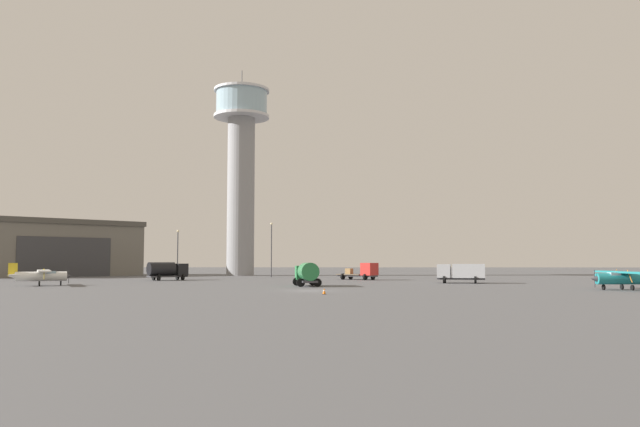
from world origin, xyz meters
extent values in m
plane|color=#545456|center=(0.00, 0.00, 0.00)|extent=(400.00, 400.00, 0.00)
cylinder|color=gray|center=(-17.56, 61.32, 16.28)|extent=(5.59, 5.59, 32.56)
cylinder|color=silver|center=(-17.56, 61.32, 32.86)|extent=(11.46, 11.46, 0.60)
cylinder|color=#99B7C6|center=(-17.56, 61.32, 35.64)|extent=(10.54, 10.54, 4.95)
cylinder|color=silver|center=(-17.56, 61.32, 38.37)|extent=(11.46, 11.46, 0.50)
cylinder|color=#38383D|center=(-17.56, 61.32, 40.62)|extent=(0.16, 0.16, 4.00)
cube|color=#6B665B|center=(-54.41, 55.70, 4.98)|extent=(34.10, 33.85, 9.96)
cube|color=#4A4740|center=(-54.41, 55.70, 10.46)|extent=(34.95, 34.70, 1.00)
cube|color=#38383A|center=(-48.63, 49.78, 3.74)|extent=(12.55, 12.27, 7.47)
cylinder|color=teal|center=(33.68, 2.80, 1.19)|extent=(6.17, 1.64, 1.21)
cone|color=#38383D|center=(30.40, 2.57, 1.19)|extent=(0.94, 0.91, 0.85)
cube|color=#38383D|center=(30.40, 2.57, 1.19)|extent=(0.07, 0.10, 1.86)
cube|color=teal|center=(33.38, 2.78, 1.90)|extent=(2.15, 9.86, 0.20)
cylinder|color=orange|center=(33.27, 4.34, 1.50)|extent=(0.15, 0.96, 1.33)
cylinder|color=orange|center=(33.49, 1.22, 1.50)|extent=(0.15, 0.96, 1.33)
cube|color=#99B7C6|center=(32.50, 2.72, 1.53)|extent=(1.14, 1.04, 0.68)
cylinder|color=black|center=(31.33, 2.63, 0.29)|extent=(0.20, 0.60, 0.59)
cylinder|color=black|center=(33.79, 3.89, 0.29)|extent=(0.20, 0.60, 0.59)
cylinder|color=black|center=(33.95, 1.74, 0.29)|extent=(0.20, 0.60, 0.59)
cylinder|color=white|center=(-33.96, 11.06, 1.16)|extent=(5.79, 3.79, 1.18)
cone|color=#38383D|center=(-31.14, 12.54, 1.16)|extent=(1.14, 1.13, 0.82)
cube|color=#38383D|center=(-31.14, 12.54, 1.16)|extent=(0.09, 0.11, 1.80)
cube|color=white|center=(-33.71, 11.19, 1.84)|extent=(5.66, 9.07, 0.19)
cylinder|color=gold|center=(-33.01, 9.84, 1.45)|extent=(0.50, 0.86, 1.29)
cylinder|color=gold|center=(-34.42, 12.53, 1.45)|extent=(0.50, 0.86, 1.29)
cube|color=#99B7C6|center=(-32.95, 11.58, 1.48)|extent=(1.36, 1.32, 0.66)
cone|color=white|center=(-36.79, 9.58, 1.25)|extent=(1.59, 1.40, 0.88)
cube|color=gold|center=(-36.79, 9.58, 2.01)|extent=(0.98, 0.59, 1.61)
cube|color=white|center=(-36.79, 9.58, 1.40)|extent=(2.08, 2.92, 0.09)
cylinder|color=black|center=(-31.94, 12.11, 0.28)|extent=(0.40, 0.58, 0.57)
cylinder|color=black|center=(-33.65, 10.04, 0.28)|extent=(0.40, 0.58, 0.57)
cylinder|color=black|center=(-34.62, 11.89, 0.28)|extent=(0.40, 0.58, 0.57)
cube|color=#38383D|center=(5.73, 35.91, 0.62)|extent=(6.60, 5.59, 0.24)
cube|color=red|center=(7.69, 34.46, 1.73)|extent=(2.97, 3.07, 1.97)
cube|color=#99B7C6|center=(8.41, 33.93, 2.12)|extent=(1.29, 1.70, 0.99)
cube|color=brown|center=(4.85, 36.57, 0.82)|extent=(5.12, 4.67, 0.16)
cube|color=#997547|center=(4.48, 36.84, 1.35)|extent=(1.38, 1.38, 0.90)
cylinder|color=black|center=(8.29, 35.37, 0.50)|extent=(0.82, 0.97, 1.00)
cylinder|color=black|center=(6.99, 33.62, 0.50)|extent=(0.82, 0.97, 1.00)
cylinder|color=black|center=(4.75, 38.00, 0.50)|extent=(0.82, 0.97, 1.00)
cylinder|color=black|center=(3.45, 36.25, 0.50)|extent=(0.82, 0.97, 1.00)
cube|color=#38383D|center=(-0.82, 10.78, 0.62)|extent=(2.94, 6.01, 0.24)
cube|color=#287A42|center=(-1.25, 12.82, 1.60)|extent=(2.53, 2.04, 1.72)
cube|color=#99B7C6|center=(-1.40, 13.55, 1.95)|extent=(1.89, 0.47, 0.86)
cylinder|color=#287A42|center=(-0.63, 9.85, 1.81)|extent=(2.88, 4.21, 2.14)
cylinder|color=black|center=(-2.23, 12.55, 0.50)|extent=(1.04, 0.47, 1.00)
cylinder|color=black|center=(-0.25, 12.97, 0.50)|extent=(1.04, 0.47, 1.00)
cylinder|color=black|center=(-1.46, 8.88, 0.50)|extent=(1.04, 0.47, 1.00)
cylinder|color=black|center=(0.52, 9.30, 0.50)|extent=(1.04, 0.47, 1.00)
cube|color=#38383D|center=(-24.04, 31.71, 0.62)|extent=(5.85, 5.23, 0.24)
cube|color=black|center=(-22.33, 33.10, 1.67)|extent=(2.72, 2.80, 1.87)
cube|color=#99B7C6|center=(-21.72, 33.60, 2.05)|extent=(1.25, 1.51, 0.93)
cylinder|color=black|center=(-24.81, 31.08, 1.79)|extent=(4.50, 4.22, 2.10)
cylinder|color=black|center=(-23.01, 33.83, 0.50)|extent=(0.85, 0.95, 1.00)
cylinder|color=black|center=(-21.75, 32.29, 0.50)|extent=(0.85, 0.95, 1.00)
cylinder|color=black|center=(-26.08, 31.32, 0.50)|extent=(0.85, 0.95, 1.00)
cylinder|color=black|center=(-24.82, 29.78, 0.50)|extent=(0.85, 0.95, 1.00)
cube|color=#38383D|center=(19.77, 21.54, 0.62)|extent=(6.68, 3.33, 0.24)
cube|color=#B7BABF|center=(17.52, 22.03, 1.66)|extent=(2.29, 2.86, 1.84)
cube|color=#99B7C6|center=(16.70, 22.21, 2.03)|extent=(0.53, 2.12, 0.92)
cube|color=#B7BABF|center=(20.79, 21.32, 1.68)|extent=(4.74, 3.39, 1.89)
cylinder|color=black|center=(17.34, 20.90, 0.50)|extent=(0.48, 1.04, 1.00)
cylinder|color=black|center=(17.82, 23.13, 0.50)|extent=(0.48, 1.04, 1.00)
cylinder|color=black|center=(21.41, 20.02, 0.50)|extent=(0.48, 1.04, 1.00)
cylinder|color=black|center=(21.89, 22.25, 0.50)|extent=(0.48, 1.04, 1.00)
cylinder|color=#38383D|center=(-25.09, 41.35, 3.97)|extent=(0.18, 0.18, 7.94)
sphere|color=#F9E5B2|center=(-25.09, 41.35, 8.16)|extent=(0.44, 0.44, 0.44)
cylinder|color=#38383D|center=(-9.78, 49.46, 4.82)|extent=(0.18, 0.18, 9.65)
sphere|color=#F9E5B2|center=(-9.78, 49.46, 9.87)|extent=(0.44, 0.44, 0.44)
cube|color=black|center=(1.85, -6.87, 0.02)|extent=(0.36, 0.36, 0.04)
cone|color=orange|center=(1.85, -6.87, 0.32)|extent=(0.30, 0.30, 0.56)
cylinder|color=white|center=(1.85, -6.87, 0.35)|extent=(0.21, 0.21, 0.08)
camera|label=1|loc=(3.78, -65.11, 3.22)|focal=34.93mm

